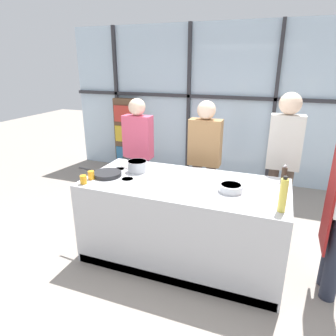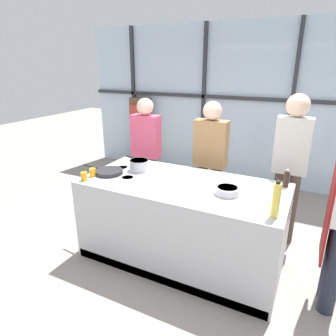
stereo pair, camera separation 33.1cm
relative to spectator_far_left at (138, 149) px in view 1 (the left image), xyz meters
The scene contains 15 objects.
ground_plane 1.63m from the spectator_far_left, 42.43° to the right, with size 18.00×18.00×0.00m, color gray.
back_window_wall 2.11m from the spectator_far_left, 61.89° to the left, with size 6.40×0.10×2.80m.
bookshelf 1.98m from the spectator_far_left, 123.98° to the left, with size 0.43×0.19×1.46m.
demo_island 1.41m from the spectator_far_left, 42.51° to the right, with size 2.16×1.02×0.93m.
spectator_far_left is the anchor object (origin of this frame).
spectator_center_left 0.97m from the spectator_far_left, ahead, with size 0.42×0.24×1.68m.
spectator_center_right 1.94m from the spectator_far_left, ahead, with size 0.38×0.25×1.82m.
frying_pan 1.02m from the spectator_far_left, 84.32° to the right, with size 0.57×0.31×0.04m.
saucepan 0.84m from the spectator_far_left, 64.99° to the right, with size 0.38×0.27×0.13m.
white_plate 1.58m from the spectator_far_left, 26.62° to the right, with size 0.22×0.22×0.01m, color white.
mixing_bowl 1.76m from the spectator_far_left, 32.91° to the right, with size 0.24×0.24×0.07m.
oil_bottle 2.30m from the spectator_far_left, 32.15° to the right, with size 0.07×0.07×0.32m.
pepper_grinder 2.02m from the spectator_far_left, 14.43° to the right, with size 0.06×0.06×0.19m.
juice_glass_near 1.30m from the spectator_far_left, 90.34° to the right, with size 0.07×0.07×0.09m, color orange.
juice_glass_far 1.16m from the spectator_far_left, 90.39° to the right, with size 0.07×0.07×0.09m, color orange.
Camera 1 is at (0.88, -2.83, 2.13)m, focal length 32.00 mm.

